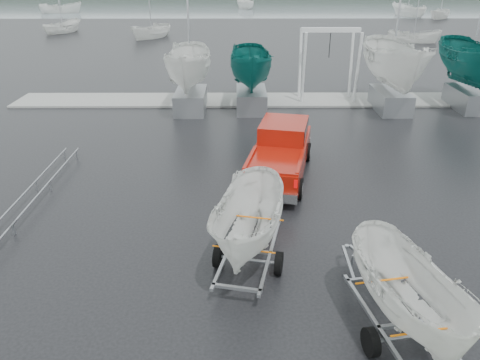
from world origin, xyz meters
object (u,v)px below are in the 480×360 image
pickup_truck (281,149)px  trailer_parked (419,242)px  boat_hoist (329,54)px  trailer_hitched (250,175)px

pickup_truck → trailer_parked: size_ratio=1.28×
boat_hoist → pickup_truck: bearing=-108.7°
trailer_parked → trailer_hitched: bearing=127.9°
trailer_parked → boat_hoist: bearing=74.4°
pickup_truck → boat_hoist: 11.21m
boat_hoist → trailer_parked: bearing=-95.2°
trailer_hitched → pickup_truck: bearing=90.0°
trailer_parked → boat_hoist: trailer_parked is taller
trailer_hitched → trailer_parked: 4.20m
trailer_parked → pickup_truck: bearing=91.0°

